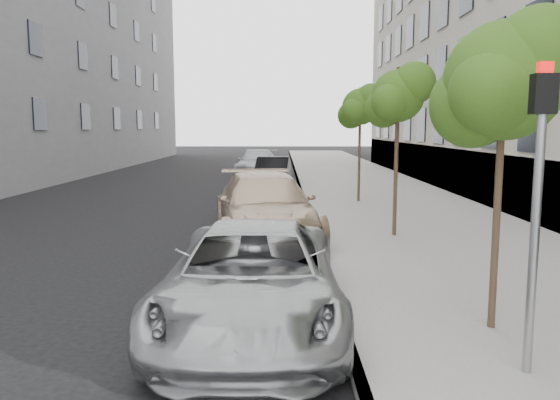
{
  "coord_description": "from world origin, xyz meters",
  "views": [
    {
      "loc": [
        0.31,
        -5.71,
        2.86
      ],
      "look_at": [
        0.29,
        4.51,
        1.5
      ],
      "focal_mm": 35.0,
      "sensor_mm": 36.0,
      "label": 1
    }
  ],
  "objects_px": {
    "sedan_blue": "(257,188)",
    "sedan_rear": "(258,163)",
    "minivan": "(252,278)",
    "signal_pole": "(538,185)",
    "tree_far": "(361,107)",
    "tree_near": "(506,80)",
    "sedan_black": "(273,172)",
    "suv": "(265,208)",
    "tree_mid": "(399,96)"
  },
  "relations": [
    {
      "from": "tree_near",
      "to": "signal_pole",
      "type": "xyz_separation_m",
      "value": [
        -0.16,
        -1.4,
        -1.22
      ]
    },
    {
      "from": "tree_mid",
      "to": "signal_pole",
      "type": "distance_m",
      "value": 8.02
    },
    {
      "from": "tree_mid",
      "to": "suv",
      "type": "xyz_separation_m",
      "value": [
        -3.33,
        -0.04,
        -2.79
      ]
    },
    {
      "from": "tree_mid",
      "to": "sedan_blue",
      "type": "xyz_separation_m",
      "value": [
        -3.79,
        5.65,
        -2.9
      ]
    },
    {
      "from": "signal_pole",
      "to": "sedan_black",
      "type": "distance_m",
      "value": 20.85
    },
    {
      "from": "tree_near",
      "to": "signal_pole",
      "type": "distance_m",
      "value": 1.86
    },
    {
      "from": "signal_pole",
      "to": "suv",
      "type": "relative_size",
      "value": 0.58
    },
    {
      "from": "tree_near",
      "to": "tree_mid",
      "type": "relative_size",
      "value": 0.98
    },
    {
      "from": "suv",
      "to": "sedan_blue",
      "type": "height_order",
      "value": "suv"
    },
    {
      "from": "signal_pole",
      "to": "tree_near",
      "type": "bearing_deg",
      "value": 85.0
    },
    {
      "from": "tree_far",
      "to": "suv",
      "type": "height_order",
      "value": "tree_far"
    },
    {
      "from": "tree_near",
      "to": "sedan_black",
      "type": "distance_m",
      "value": 19.64
    },
    {
      "from": "tree_far",
      "to": "sedan_blue",
      "type": "bearing_deg",
      "value": -167.3
    },
    {
      "from": "tree_mid",
      "to": "sedan_blue",
      "type": "bearing_deg",
      "value": 123.88
    },
    {
      "from": "signal_pole",
      "to": "minivan",
      "type": "xyz_separation_m",
      "value": [
        -3.16,
        1.69,
        -1.51
      ]
    },
    {
      "from": "minivan",
      "to": "sedan_rear",
      "type": "height_order",
      "value": "sedan_rear"
    },
    {
      "from": "sedan_rear",
      "to": "sedan_blue",
      "type": "bearing_deg",
      "value": -84.33
    },
    {
      "from": "minivan",
      "to": "signal_pole",
      "type": "bearing_deg",
      "value": -27.32
    },
    {
      "from": "minivan",
      "to": "sedan_blue",
      "type": "height_order",
      "value": "same"
    },
    {
      "from": "tree_near",
      "to": "suv",
      "type": "xyz_separation_m",
      "value": [
        -3.33,
        6.46,
        -2.62
      ]
    },
    {
      "from": "sedan_blue",
      "to": "sedan_rear",
      "type": "distance_m",
      "value": 12.56
    },
    {
      "from": "tree_mid",
      "to": "minivan",
      "type": "bearing_deg",
      "value": -118.18
    },
    {
      "from": "tree_near",
      "to": "suv",
      "type": "height_order",
      "value": "tree_near"
    },
    {
      "from": "tree_near",
      "to": "sedan_black",
      "type": "bearing_deg",
      "value": 99.85
    },
    {
      "from": "suv",
      "to": "sedan_blue",
      "type": "xyz_separation_m",
      "value": [
        -0.46,
        5.68,
        -0.11
      ]
    },
    {
      "from": "tree_far",
      "to": "sedan_blue",
      "type": "relative_size",
      "value": 1.0
    },
    {
      "from": "tree_near",
      "to": "sedan_blue",
      "type": "xyz_separation_m",
      "value": [
        -3.79,
        12.15,
        -2.73
      ]
    },
    {
      "from": "signal_pole",
      "to": "suv",
      "type": "xyz_separation_m",
      "value": [
        -3.16,
        7.86,
        -1.4
      ]
    },
    {
      "from": "signal_pole",
      "to": "minivan",
      "type": "relative_size",
      "value": 0.64
    },
    {
      "from": "tree_far",
      "to": "sedan_blue",
      "type": "xyz_separation_m",
      "value": [
        -3.79,
        -0.85,
        -2.88
      ]
    },
    {
      "from": "sedan_black",
      "to": "sedan_rear",
      "type": "distance_m",
      "value": 5.62
    },
    {
      "from": "minivan",
      "to": "suv",
      "type": "relative_size",
      "value": 0.91
    },
    {
      "from": "sedan_blue",
      "to": "sedan_rear",
      "type": "xyz_separation_m",
      "value": [
        -0.52,
        12.55,
        0.05
      ]
    },
    {
      "from": "suv",
      "to": "tree_mid",
      "type": "bearing_deg",
      "value": -7.43
    },
    {
      "from": "tree_near",
      "to": "sedan_rear",
      "type": "xyz_separation_m",
      "value": [
        -4.31,
        24.69,
        -2.67
      ]
    },
    {
      "from": "tree_mid",
      "to": "sedan_black",
      "type": "xyz_separation_m",
      "value": [
        -3.33,
        12.66,
        -2.91
      ]
    },
    {
      "from": "tree_mid",
      "to": "tree_far",
      "type": "distance_m",
      "value": 6.5
    },
    {
      "from": "minivan",
      "to": "sedan_black",
      "type": "relative_size",
      "value": 1.2
    },
    {
      "from": "sedan_black",
      "to": "tree_mid",
      "type": "bearing_deg",
      "value": -71.26
    },
    {
      "from": "suv",
      "to": "tree_near",
      "type": "bearing_deg",
      "value": -70.82
    },
    {
      "from": "tree_mid",
      "to": "minivan",
      "type": "xyz_separation_m",
      "value": [
        -3.33,
        -6.21,
        -2.9
      ]
    },
    {
      "from": "tree_far",
      "to": "minivan",
      "type": "distance_m",
      "value": 13.45
    },
    {
      "from": "tree_far",
      "to": "sedan_black",
      "type": "distance_m",
      "value": 7.57
    },
    {
      "from": "signal_pole",
      "to": "sedan_blue",
      "type": "xyz_separation_m",
      "value": [
        -3.63,
        13.54,
        -1.51
      ]
    },
    {
      "from": "tree_near",
      "to": "minivan",
      "type": "bearing_deg",
      "value": 175.01
    },
    {
      "from": "signal_pole",
      "to": "sedan_rear",
      "type": "relative_size",
      "value": 0.62
    },
    {
      "from": "minivan",
      "to": "sedan_blue",
      "type": "relative_size",
      "value": 1.23
    },
    {
      "from": "tree_mid",
      "to": "minivan",
      "type": "height_order",
      "value": "tree_mid"
    },
    {
      "from": "tree_far",
      "to": "signal_pole",
      "type": "height_order",
      "value": "tree_far"
    },
    {
      "from": "sedan_blue",
      "to": "signal_pole",
      "type": "bearing_deg",
      "value": -77.99
    }
  ]
}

